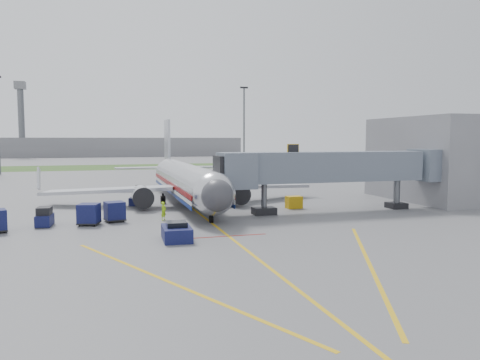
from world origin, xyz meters
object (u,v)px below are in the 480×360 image
object	(u,v)px
airliner	(186,180)
baggage_tug	(45,218)
pushback_tug	(177,232)
ramp_worker	(164,211)
belt_loader	(137,200)

from	to	relation	value
airliner	baggage_tug	size ratio (longest dim) A/B	14.82
pushback_tug	ramp_worker	bearing A→B (deg)	89.18
baggage_tug	belt_loader	bearing A→B (deg)	53.95
pushback_tug	ramp_worker	distance (m)	8.73
airliner	baggage_tug	bearing A→B (deg)	-142.30
pushback_tug	belt_loader	size ratio (longest dim) A/B	0.80
baggage_tug	belt_loader	xyz separation A→B (m)	(8.44, 11.59, -0.23)
airliner	pushback_tug	distance (m)	20.03
airliner	belt_loader	distance (m)	5.99
pushback_tug	belt_loader	xyz separation A→B (m)	(-1.53, 20.30, -0.08)
pushback_tug	baggage_tug	bearing A→B (deg)	138.82
belt_loader	ramp_worker	bearing A→B (deg)	-81.88
belt_loader	ramp_worker	world-z (taller)	belt_loader
airliner	pushback_tug	world-z (taller)	airliner
pushback_tug	baggage_tug	world-z (taller)	baggage_tug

